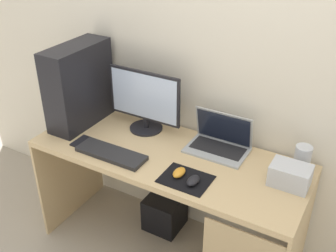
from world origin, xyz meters
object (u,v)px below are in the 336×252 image
(pc_tower, at_px, (79,85))
(subwoofer, at_px, (165,212))
(speaker, at_px, (302,158))
(mouse_left, at_px, (179,172))
(cell_phone, at_px, (81,141))
(mouse_right, at_px, (193,180))
(keyboard, at_px, (111,153))
(laptop, at_px, (219,142))
(projector, at_px, (290,175))
(monitor, at_px, (145,101))

(pc_tower, height_order, subwoofer, pc_tower)
(speaker, bearing_deg, pc_tower, -173.11)
(mouse_left, distance_m, cell_phone, 0.67)
(pc_tower, bearing_deg, mouse_right, -14.25)
(mouse_left, bearing_deg, keyboard, -177.34)
(laptop, xyz_separation_m, subwoofer, (-0.36, -0.01, -0.68))
(speaker, height_order, mouse_left, speaker)
(pc_tower, xyz_separation_m, mouse_right, (0.93, -0.24, -0.24))
(keyboard, bearing_deg, pc_tower, 150.13)
(mouse_left, bearing_deg, laptop, 77.74)
(keyboard, bearing_deg, projector, 13.92)
(mouse_right, bearing_deg, mouse_left, 165.26)
(monitor, xyz_separation_m, speaker, (0.96, 0.05, -0.13))
(pc_tower, xyz_separation_m, laptop, (0.91, 0.14, -0.21))
(pc_tower, bearing_deg, cell_phone, -52.49)
(monitor, relative_size, speaker, 3.34)
(laptop, relative_size, projector, 1.75)
(projector, bearing_deg, subwoofer, 171.49)
(keyboard, bearing_deg, laptop, 36.02)
(pc_tower, distance_m, subwoofer, 1.06)
(speaker, relative_size, keyboard, 0.35)
(mouse_left, bearing_deg, cell_phone, 179.66)
(monitor, relative_size, subwoofer, 1.99)
(pc_tower, relative_size, keyboard, 1.24)
(pc_tower, relative_size, mouse_right, 5.41)
(keyboard, relative_size, mouse_left, 4.38)
(monitor, distance_m, mouse_right, 0.65)
(laptop, relative_size, cell_phone, 2.69)
(speaker, height_order, keyboard, speaker)
(laptop, height_order, mouse_right, laptop)
(projector, distance_m, subwoofer, 1.07)
(pc_tower, distance_m, mouse_left, 0.89)
(speaker, distance_m, cell_phone, 1.27)
(keyboard, bearing_deg, speaker, 22.15)
(pc_tower, distance_m, cell_phone, 0.36)
(monitor, distance_m, projector, 0.96)
(speaker, bearing_deg, projector, -97.13)
(mouse_left, relative_size, mouse_right, 1.00)
(speaker, relative_size, cell_phone, 1.12)
(cell_phone, bearing_deg, laptop, 24.68)
(monitor, height_order, keyboard, monitor)
(mouse_right, bearing_deg, pc_tower, 165.75)
(laptop, bearing_deg, mouse_left, -102.26)
(keyboard, height_order, mouse_right, mouse_right)
(keyboard, distance_m, mouse_left, 0.43)
(monitor, bearing_deg, laptop, 2.31)
(pc_tower, height_order, mouse_right, pc_tower)
(laptop, height_order, subwoofer, laptop)
(monitor, relative_size, laptop, 1.40)
(monitor, bearing_deg, speaker, 2.86)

